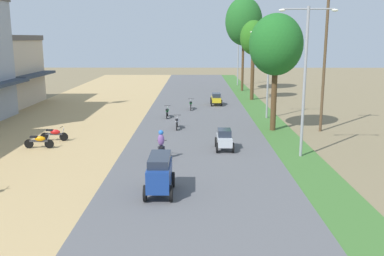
# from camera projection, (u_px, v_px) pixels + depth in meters

# --- Properties ---
(parked_motorbike_second) EXTENTS (1.80, 0.54, 0.94)m
(parked_motorbike_second) POSITION_uv_depth(u_px,v_px,m) (39.00, 140.00, 25.79)
(parked_motorbike_second) COLOR black
(parked_motorbike_second) RESTS_ON dirt_shoulder
(parked_motorbike_third) EXTENTS (1.80, 0.54, 0.94)m
(parked_motorbike_third) POSITION_uv_depth(u_px,v_px,m) (55.00, 134.00, 27.64)
(parked_motorbike_third) COLOR black
(parked_motorbike_third) RESTS_ON dirt_shoulder
(median_tree_nearest) EXTENTS (3.77, 3.77, 8.28)m
(median_tree_nearest) POSITION_uv_depth(u_px,v_px,m) (276.00, 45.00, 29.75)
(median_tree_nearest) COLOR #4C351E
(median_tree_nearest) RESTS_ON median_strip
(median_tree_second) EXTENTS (2.83, 2.83, 8.41)m
(median_tree_second) POSITION_uv_depth(u_px,v_px,m) (253.00, 39.00, 44.89)
(median_tree_second) COLOR #4C351E
(median_tree_second) RESTS_ON median_strip
(median_tree_third) EXTENTS (4.54, 4.54, 11.48)m
(median_tree_third) POSITION_uv_depth(u_px,v_px,m) (244.00, 22.00, 52.29)
(median_tree_third) COLOR #4C351E
(median_tree_third) RESTS_ON median_strip
(streetlamp_near) EXTENTS (3.16, 0.20, 8.24)m
(streetlamp_near) POSITION_uv_depth(u_px,v_px,m) (305.00, 73.00, 23.22)
(streetlamp_near) COLOR gray
(streetlamp_near) RESTS_ON median_strip
(streetlamp_mid) EXTENTS (3.16, 0.20, 7.26)m
(streetlamp_mid) POSITION_uv_depth(u_px,v_px,m) (268.00, 67.00, 34.87)
(streetlamp_mid) COLOR gray
(streetlamp_mid) RESTS_ON median_strip
(streetlamp_far) EXTENTS (3.16, 0.20, 8.29)m
(streetlamp_far) POSITION_uv_depth(u_px,v_px,m) (238.00, 51.00, 59.38)
(streetlamp_far) COLOR gray
(streetlamp_far) RESTS_ON median_strip
(utility_pole_near) EXTENTS (1.80, 0.20, 9.84)m
(utility_pole_near) POSITION_uv_depth(u_px,v_px,m) (325.00, 60.00, 29.85)
(utility_pole_near) COLOR brown
(utility_pole_near) RESTS_ON ground
(car_van_blue) EXTENTS (1.19, 2.41, 1.67)m
(car_van_blue) POSITION_uv_depth(u_px,v_px,m) (160.00, 173.00, 18.13)
(car_van_blue) COLOR navy
(car_van_blue) RESTS_ON road_strip
(car_hatchback_silver) EXTENTS (1.04, 2.00, 1.23)m
(car_hatchback_silver) POSITION_uv_depth(u_px,v_px,m) (224.00, 139.00, 25.40)
(car_hatchback_silver) COLOR #B7BCC1
(car_hatchback_silver) RESTS_ON road_strip
(car_sedan_yellow) EXTENTS (1.10, 2.26, 1.19)m
(car_sedan_yellow) POSITION_uv_depth(u_px,v_px,m) (216.00, 98.00, 42.30)
(car_sedan_yellow) COLOR gold
(car_sedan_yellow) RESTS_ON road_strip
(motorbike_ahead_second) EXTENTS (0.54, 1.80, 1.66)m
(motorbike_ahead_second) POSITION_uv_depth(u_px,v_px,m) (161.00, 145.00, 23.40)
(motorbike_ahead_second) COLOR black
(motorbike_ahead_second) RESTS_ON road_strip
(motorbike_ahead_third) EXTENTS (0.54, 1.80, 0.94)m
(motorbike_ahead_third) POSITION_uv_depth(u_px,v_px,m) (177.00, 122.00, 31.38)
(motorbike_ahead_third) COLOR black
(motorbike_ahead_third) RESTS_ON road_strip
(motorbike_ahead_fourth) EXTENTS (0.54, 1.80, 0.94)m
(motorbike_ahead_fourth) POSITION_uv_depth(u_px,v_px,m) (167.00, 112.00, 35.71)
(motorbike_ahead_fourth) COLOR black
(motorbike_ahead_fourth) RESTS_ON road_strip
(motorbike_ahead_fifth) EXTENTS (0.54, 1.80, 0.94)m
(motorbike_ahead_fifth) POSITION_uv_depth(u_px,v_px,m) (191.00, 104.00, 39.77)
(motorbike_ahead_fifth) COLOR black
(motorbike_ahead_fifth) RESTS_ON road_strip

